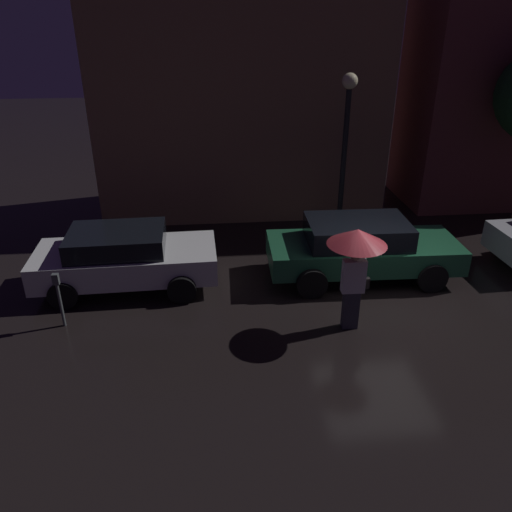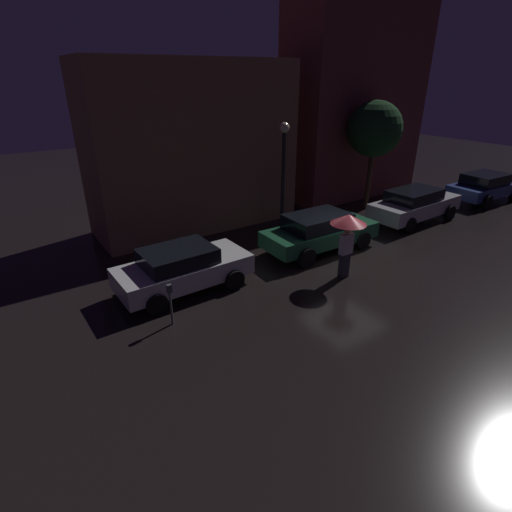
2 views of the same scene
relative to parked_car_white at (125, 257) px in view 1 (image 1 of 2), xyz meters
name	(u,v)px [view 1 (image 1 of 2)]	position (x,y,z in m)	size (l,w,h in m)	color
ground_plane	(384,307)	(5.58, -1.46, -0.72)	(60.00, 60.00, 0.00)	black
building_facade_left	(241,101)	(2.99, 5.04, 2.56)	(8.34, 3.00, 6.56)	#8C664C
parked_car_white	(125,257)	(0.00, 0.00, 0.00)	(4.04, 1.92, 1.37)	silver
parked_car_green	(361,247)	(5.41, -0.06, 0.03)	(4.42, 1.91, 1.41)	#1E5638
pedestrian_with_umbrella	(356,250)	(4.63, -2.12, 0.97)	(1.12, 1.12, 2.12)	#383842
parking_meter	(59,294)	(-1.05, -1.54, 0.01)	(0.12, 0.10, 1.17)	#4C5154
street_lamp_near	(346,131)	(5.49, 2.30, 2.20)	(0.39, 0.39, 4.34)	black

